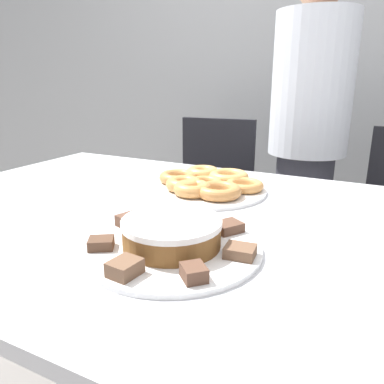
% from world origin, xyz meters
% --- Properties ---
extents(wall_back, '(8.00, 0.05, 2.60)m').
position_xyz_m(wall_back, '(0.00, 1.63, 1.30)').
color(wall_back, '#A8AAAD').
rests_on(wall_back, ground_plane).
extents(table, '(1.76, 1.05, 0.74)m').
position_xyz_m(table, '(0.00, 0.00, 0.67)').
color(table, silver).
rests_on(table, ground_plane).
extents(person_standing, '(0.34, 0.34, 1.53)m').
position_xyz_m(person_standing, '(0.07, 0.93, 0.80)').
color(person_standing, '#383842').
rests_on(person_standing, ground_plane).
extents(office_chair_left, '(0.49, 0.49, 0.87)m').
position_xyz_m(office_chair_left, '(-0.39, 0.91, 0.41)').
color(office_chair_left, black).
rests_on(office_chair_left, ground_plane).
extents(plate_cake, '(0.36, 0.36, 0.01)m').
position_xyz_m(plate_cake, '(0.01, -0.19, 0.74)').
color(plate_cake, white).
rests_on(plate_cake, table).
extents(plate_donuts, '(0.37, 0.37, 0.01)m').
position_xyz_m(plate_donuts, '(-0.10, 0.21, 0.74)').
color(plate_donuts, white).
rests_on(plate_donuts, table).
extents(frosted_cake, '(0.20, 0.20, 0.06)m').
position_xyz_m(frosted_cake, '(0.01, -0.19, 0.78)').
color(frosted_cake, brown).
rests_on(frosted_cake, plate_cake).
extents(lamington_0, '(0.06, 0.06, 0.02)m').
position_xyz_m(lamington_0, '(-0.11, -0.26, 0.76)').
color(lamington_0, '#513828').
rests_on(lamington_0, plate_cake).
extents(lamington_1, '(0.05, 0.06, 0.03)m').
position_xyz_m(lamington_1, '(-0.00, -0.33, 0.76)').
color(lamington_1, brown).
rests_on(lamington_1, plate_cake).
extents(lamington_2, '(0.06, 0.06, 0.02)m').
position_xyz_m(lamington_2, '(0.11, -0.29, 0.76)').
color(lamington_2, brown).
rests_on(lamington_2, plate_cake).
extents(lamington_3, '(0.06, 0.05, 0.02)m').
position_xyz_m(lamington_3, '(0.15, -0.17, 0.76)').
color(lamington_3, brown).
rests_on(lamington_3, plate_cake).
extents(lamington_4, '(0.07, 0.07, 0.02)m').
position_xyz_m(lamington_4, '(0.09, -0.07, 0.76)').
color(lamington_4, brown).
rests_on(lamington_4, plate_cake).
extents(lamington_5, '(0.06, 0.07, 0.02)m').
position_xyz_m(lamington_5, '(-0.03, -0.06, 0.76)').
color(lamington_5, brown).
rests_on(lamington_5, plate_cake).
extents(lamington_6, '(0.07, 0.07, 0.03)m').
position_xyz_m(lamington_6, '(-0.12, -0.14, 0.76)').
color(lamington_6, brown).
rests_on(lamington_6, plate_cake).
extents(donut_0, '(0.11, 0.11, 0.03)m').
position_xyz_m(donut_0, '(-0.10, 0.21, 0.76)').
color(donut_0, '#D18E4C').
rests_on(donut_0, plate_donuts).
extents(donut_1, '(0.11, 0.11, 0.04)m').
position_xyz_m(donut_1, '(-0.15, 0.17, 0.77)').
color(donut_1, '#D18E4C').
rests_on(donut_1, plate_donuts).
extents(donut_2, '(0.11, 0.11, 0.04)m').
position_xyz_m(donut_2, '(-0.10, 0.13, 0.77)').
color(donut_2, '#D18E4C').
rests_on(donut_2, plate_donuts).
extents(donut_3, '(0.13, 0.13, 0.03)m').
position_xyz_m(donut_3, '(-0.03, 0.15, 0.76)').
color(donut_3, '#C68447').
rests_on(donut_3, plate_donuts).
extents(donut_4, '(0.12, 0.12, 0.03)m').
position_xyz_m(donut_4, '(0.01, 0.25, 0.76)').
color(donut_4, '#D18E4C').
rests_on(donut_4, plate_donuts).
extents(donut_5, '(0.13, 0.13, 0.03)m').
position_xyz_m(donut_5, '(-0.06, 0.31, 0.76)').
color(donut_5, tan).
rests_on(donut_5, plate_donuts).
extents(donut_6, '(0.11, 0.11, 0.04)m').
position_xyz_m(donut_6, '(-0.16, 0.31, 0.77)').
color(donut_6, tan).
rests_on(donut_6, plate_donuts).
extents(donut_7, '(0.12, 0.12, 0.03)m').
position_xyz_m(donut_7, '(-0.21, 0.24, 0.76)').
color(donut_7, '#C68447').
rests_on(donut_7, plate_donuts).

